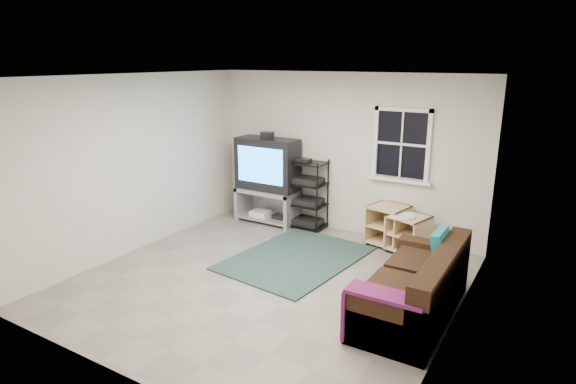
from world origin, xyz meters
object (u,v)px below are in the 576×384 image
Objects in this scene: av_rack at (308,199)px; side_table_right at (409,231)px; side_table_left at (389,224)px; sofa at (415,290)px; tv_unit at (268,173)px.

av_rack is 1.87× the size of side_table_right.
av_rack is 1.91× the size of side_table_left.
av_rack is 0.62× the size of sofa.
sofa reaches higher than side_table_right.
tv_unit reaches higher than av_rack.
side_table_right is 1.89m from sofa.
side_table_right is at bearing -4.84° from av_rack.
sofa is (0.62, -1.78, -0.02)m from side_table_right.
sofa is at bearing -30.46° from tv_unit.
side_table_right is (1.80, -0.15, -0.19)m from av_rack.
sofa reaches higher than side_table_left.
side_table_left is 2.16m from sofa.
tv_unit is at bearing -175.77° from av_rack.
av_rack reaches higher than side_table_right.
tv_unit is 2.62m from side_table_right.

